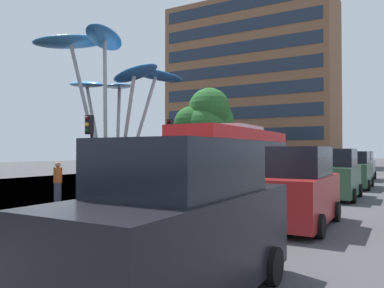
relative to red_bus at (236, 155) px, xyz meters
The scene contains 16 objects.
ground 11.50m from the red_bus, 99.41° to the right, with size 120.00×240.00×0.10m.
red_bus is the anchor object (origin of this frame).
leaf_sculpture 8.66m from the red_bus, 159.92° to the right, with size 7.88×7.77×8.76m.
traffic_light_kerb_near 8.16m from the red_bus, 115.84° to the right, with size 0.28×0.42×3.64m.
traffic_light_kerb_far 3.70m from the red_bus, 154.12° to the right, with size 0.28×0.42×3.90m.
traffic_light_island_mid 3.59m from the red_bus, behind, with size 0.28×0.42×3.53m.
traffic_light_opposite 10.66m from the red_bus, 109.52° to the left, with size 0.28×0.42×3.21m.
car_parked_near 15.34m from the red_bus, 70.05° to the right, with size 1.91×4.43×2.29m.
car_parked_mid 9.68m from the red_bus, 56.95° to the right, with size 1.93×4.11×2.26m.
car_parked_far 5.35m from the red_bus, 10.50° to the right, with size 2.06×4.07×2.25m.
car_side_street 7.27m from the red_bus, 41.78° to the left, with size 1.95×4.45×2.13m.
car_far_side 12.74m from the red_bus, 66.26° to the left, with size 1.93×4.42×2.14m.
tree_pavement_near 18.11m from the red_bus, 121.13° to the left, with size 3.66×4.34×7.67m.
tree_pavement_far 14.87m from the red_bus, 123.65° to the left, with size 4.82×5.58×8.03m.
pedestrian 9.43m from the red_bus, 117.61° to the right, with size 0.34×0.34×1.70m.
backdrop_building 39.46m from the red_bus, 109.15° to the left, with size 24.80×10.97×24.71m.
Camera 1 is at (9.14, -7.74, 2.13)m, focal length 35.13 mm.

